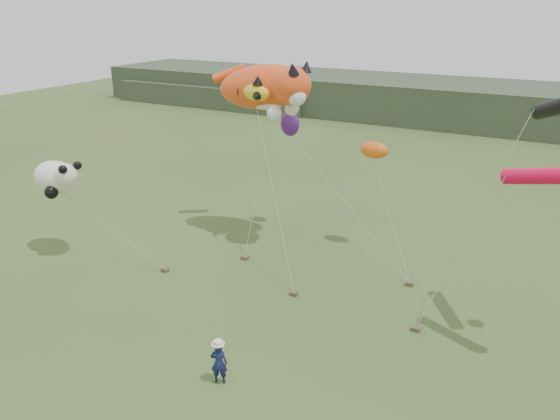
{
  "coord_description": "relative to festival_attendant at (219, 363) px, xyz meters",
  "views": [
    {
      "loc": [
        8.66,
        -14.37,
        11.94
      ],
      "look_at": [
        -0.7,
        3.0,
        4.36
      ],
      "focal_mm": 35.0,
      "sensor_mm": 36.0,
      "label": 1
    }
  ],
  "objects": [
    {
      "name": "panda_kite",
      "position": [
        -12.57,
        4.82,
        3.18
      ],
      "size": [
        2.9,
        1.88,
        1.81
      ],
      "color": "white",
      "rests_on": "ground"
    },
    {
      "name": "fish_kite",
      "position": [
        -5.24,
        10.8,
        7.06
      ],
      "size": [
        2.49,
        1.68,
        1.29
      ],
      "color": "yellow",
      "rests_on": "ground"
    },
    {
      "name": "ground",
      "position": [
        0.23,
        2.12,
        -0.77
      ],
      "size": [
        120.0,
        120.0,
        0.0
      ],
      "primitive_type": "plane",
      "color": "#385123",
      "rests_on": "ground"
    },
    {
      "name": "misc_kites",
      "position": [
        -1.86,
        13.04,
        4.71
      ],
      "size": [
        6.13,
        1.21,
        1.78
      ],
      "color": "orange",
      "rests_on": "ground"
    },
    {
      "name": "sandbag_anchors",
      "position": [
        -0.54,
        7.14,
        -0.68
      ],
      "size": [
        12.08,
        4.4,
        0.17
      ],
      "color": "brown",
      "rests_on": "ground"
    },
    {
      "name": "festival_attendant",
      "position": [
        0.0,
        0.0,
        0.0
      ],
      "size": [
        0.66,
        0.55,
        1.53
      ],
      "primitive_type": "imported",
      "rotation": [
        0.0,
        0.0,
        3.53
      ],
      "color": "#121C47",
      "rests_on": "ground"
    },
    {
      "name": "cat_kite",
      "position": [
        -4.4,
        11.45,
        7.2
      ],
      "size": [
        6.46,
        3.5,
        2.84
      ],
      "color": "#E94A19",
      "rests_on": "ground"
    },
    {
      "name": "headland",
      "position": [
        -2.88,
        46.81,
        1.15
      ],
      "size": [
        90.0,
        13.0,
        4.0
      ],
      "color": "#2D3D28",
      "rests_on": "ground"
    }
  ]
}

